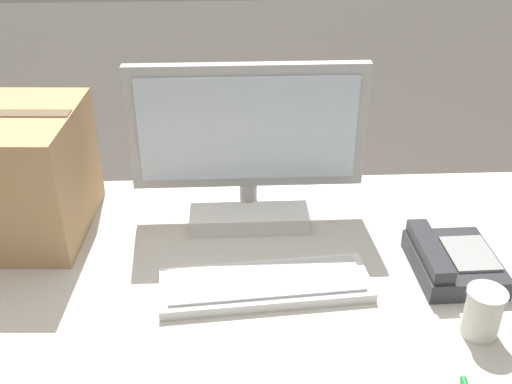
% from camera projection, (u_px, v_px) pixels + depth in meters
% --- Properties ---
extents(monitor, '(0.56, 0.22, 0.39)m').
position_uv_depth(monitor, '(248.00, 154.00, 1.45)').
color(monitor, white).
rests_on(monitor, office_desk).
extents(keyboard, '(0.45, 0.18, 0.03)m').
position_uv_depth(keyboard, '(265.00, 284.00, 1.26)').
color(keyboard, silver).
rests_on(keyboard, office_desk).
extents(desk_phone, '(0.18, 0.22, 0.07)m').
position_uv_depth(desk_phone, '(451.00, 261.00, 1.31)').
color(desk_phone, '#2D2D33').
rests_on(desk_phone, office_desk).
extents(paper_cup_left, '(0.07, 0.07, 0.10)m').
position_uv_depth(paper_cup_left, '(483.00, 313.00, 1.13)').
color(paper_cup_left, white).
rests_on(paper_cup_left, office_desk).
extents(cardboard_box, '(0.36, 0.35, 0.30)m').
position_uv_depth(cardboard_box, '(9.00, 174.00, 1.40)').
color(cardboard_box, tan).
rests_on(cardboard_box, office_desk).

